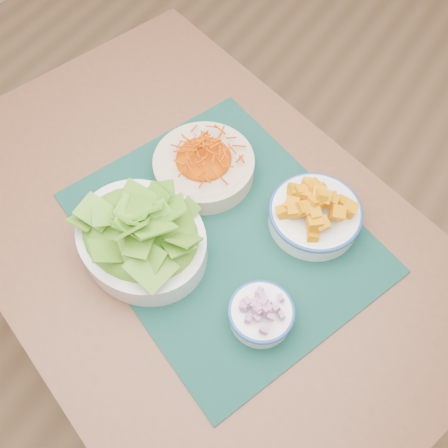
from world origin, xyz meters
The scene contains 7 objects.
ground centered at (0.00, 0.00, 0.00)m, with size 4.00×4.00×0.00m, color #AA7A52.
table centered at (0.16, -0.32, 0.65)m, with size 1.40×1.13×0.75m.
placemat centered at (0.23, -0.30, 0.75)m, with size 0.60×0.49×0.00m, color black.
carrot_bowl centered at (0.11, -0.20, 0.79)m, with size 0.28×0.28×0.08m.
squash_bowl centered at (0.38, -0.18, 0.80)m, with size 0.22×0.22×0.10m.
lettuce_bowl centered at (0.11, -0.42, 0.81)m, with size 0.33×0.29×0.13m.
onion_bowl centered at (0.40, -0.42, 0.78)m, with size 0.13×0.13×0.06m.
Camera 1 is at (0.52, -0.74, 1.67)m, focal length 40.00 mm.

